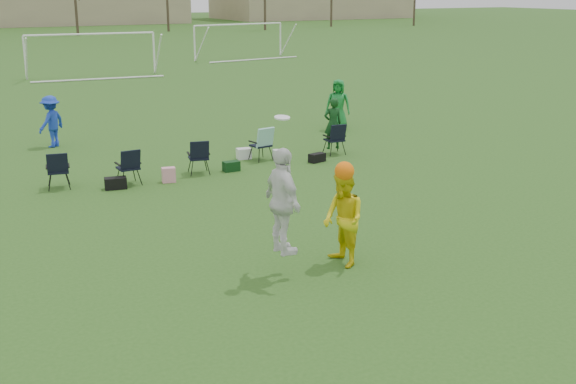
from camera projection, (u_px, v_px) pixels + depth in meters
ground at (291, 278)px, 12.93m from camera, size 260.00×260.00×0.00m
fielder_blue at (51, 121)px, 23.25m from camera, size 1.22×1.18×1.67m
fielder_green_far at (338, 104)px, 26.11m from camera, size 1.06×1.01×1.82m
center_contest at (315, 210)px, 12.94m from camera, size 1.85×1.12×2.93m
sideline_setup at (226, 150)px, 20.59m from camera, size 9.03×1.91×1.74m
goal_mid at (91, 43)px, 41.41m from camera, size 7.40×0.63×2.46m
goal_right at (239, 31)px, 51.90m from camera, size 7.35×1.14×2.46m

